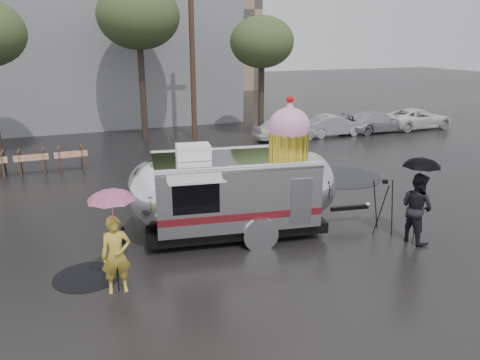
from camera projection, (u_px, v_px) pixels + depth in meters
name	position (u px, v px, depth m)	size (l,w,h in m)	color
ground	(255.00, 250.00, 12.25)	(120.00, 120.00, 0.00)	black
puddles	(288.00, 191.00, 16.98)	(12.43, 7.24, 0.01)	black
grey_building	(51.00, 18.00, 30.23)	(22.00, 12.00, 13.00)	slate
utility_pole	(192.00, 52.00, 24.21)	(1.60, 0.28, 9.00)	#473323
tree_mid	(138.00, 17.00, 23.71)	(4.20, 4.20, 8.03)	#382D26
tree_right	(262.00, 43.00, 24.43)	(3.36, 3.36, 6.42)	#382D26
barricade_row	(32.00, 161.00, 18.98)	(4.30, 0.80, 1.00)	#473323
parked_cars	(360.00, 121.00, 26.87)	(13.20, 1.90, 1.50)	silver
airstream_trailer	(237.00, 187.00, 12.90)	(7.22, 3.13, 3.93)	silver
person_left	(116.00, 255.00, 10.03)	(0.63, 0.42, 1.74)	gold
umbrella_pink	(112.00, 207.00, 9.71)	(1.24, 1.24, 2.39)	pink
person_right	(417.00, 208.00, 12.54)	(0.92, 0.51, 1.92)	black
umbrella_black	(421.00, 172.00, 12.25)	(1.22, 1.22, 2.38)	black
tripod	(383.00, 201.00, 13.11)	(0.64, 0.62, 1.58)	black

